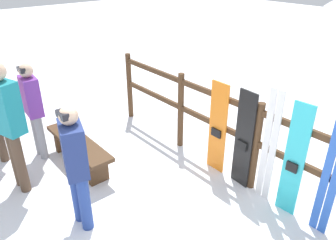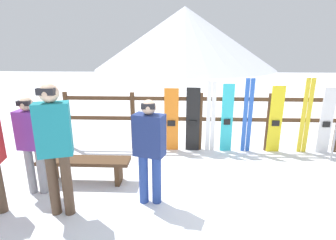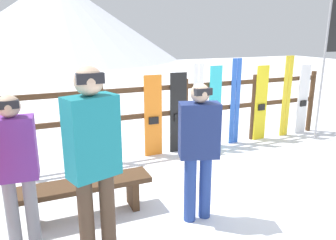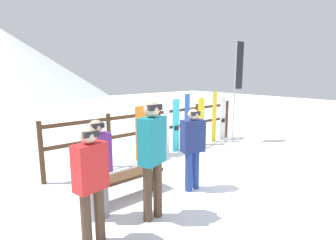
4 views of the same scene
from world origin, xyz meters
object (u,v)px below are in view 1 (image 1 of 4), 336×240
Objects in this scene: person_purple at (33,105)px; snowboard_black_stripe at (244,140)px; bench at (79,147)px; person_navy at (75,161)px; snowboard_cyan at (294,161)px; ski_pair_blue at (332,174)px; person_teal at (7,119)px; ski_pair_white at (269,147)px; snowboard_orange at (218,128)px.

snowboard_black_stripe is (2.53, 1.88, -0.20)m from person_purple.
person_navy is at bearing -24.96° from bench.
snowboard_cyan is (2.63, 1.52, 0.42)m from bench.
ski_pair_blue is (1.18, 0.00, 0.11)m from snowboard_black_stripe.
person_teal is (-1.19, -0.33, 0.17)m from person_navy.
person_teal is 1.21× the size of snowboard_cyan.
ski_pair_white reaches higher than bench.
snowboard_black_stripe is (0.71, 2.07, -0.20)m from person_navy.
bench is 1.08× the size of snowboard_black_stripe.
person_navy is at bearing -109.03° from snowboard_black_stripe.
bench is at bearing 29.26° from person_purple.
snowboard_cyan is 0.93× the size of ski_pair_blue.
snowboard_cyan is at bearing -179.55° from ski_pair_blue.
person_teal is at bearing -120.91° from snowboard_orange.
person_teal reaches higher than ski_pair_white.
person_navy is 2.81m from ski_pair_blue.
bench is 2.46m from snowboard_black_stripe.
ski_pair_blue is at bearing 47.65° from person_navy.
person_teal is 1.13× the size of ski_pair_blue.
person_purple reaches higher than bench.
person_navy is at bearing -96.79° from snowboard_orange.
snowboard_orange is at bearing 42.41° from person_purple.
bench is 1.15m from person_teal.
person_teal is 1.30× the size of snowboard_orange.
ski_pair_blue reaches higher than snowboard_black_stripe.
snowboard_cyan reaches higher than bench.
snowboard_orange is at bearing 47.00° from bench.
person_navy reaches higher than snowboard_cyan.
snowboard_black_stripe is at bearing -179.49° from ski_pair_white.
snowboard_cyan is at bearing 54.93° from person_navy.
bench is at bearing -149.89° from snowboard_cyan.
snowboard_black_stripe is (1.90, 2.40, -0.37)m from person_teal.
ski_pair_blue reaches higher than person_navy.
person_navy reaches higher than snowboard_black_stripe.
snowboard_cyan is (1.45, 2.07, -0.16)m from person_navy.
person_navy is 1.00× the size of ski_pair_white.
bench is 0.95× the size of ski_pair_blue.
ski_pair_blue is (3.70, 1.89, -0.09)m from person_purple.
snowboard_orange is (1.44, 2.40, -0.38)m from person_teal.
person_teal is at bearing -133.66° from ski_pair_white.
person_purple is (-0.64, -0.36, 0.58)m from bench.
person_navy is at bearing -132.35° from ski_pair_blue.
ski_pair_blue is (1.64, 0.00, 0.11)m from snowboard_orange.
snowboard_cyan is at bearing 0.00° from snowboard_orange.
person_navy is 1.04× the size of snowboard_cyan.
ski_pair_white is (1.10, 2.07, -0.12)m from person_navy.
snowboard_black_stripe is at bearing -179.83° from ski_pair_blue.
snowboard_black_stripe is at bearing 70.97° from person_navy.
snowboard_orange is 0.86× the size of ski_pair_blue.
ski_pair_blue is (0.79, 0.00, 0.03)m from ski_pair_white.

